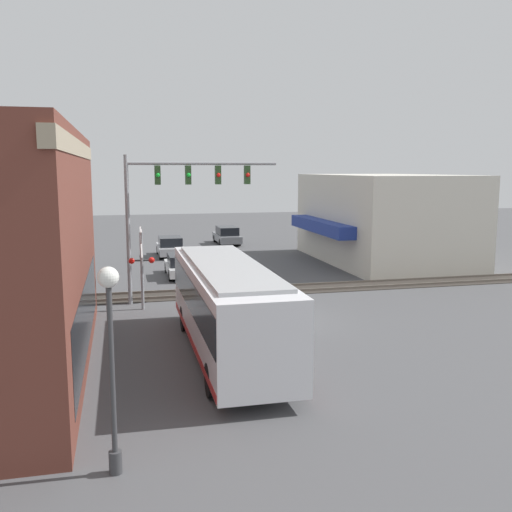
% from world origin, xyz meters
% --- Properties ---
extents(ground_plane, '(120.00, 120.00, 0.00)m').
position_xyz_m(ground_plane, '(0.00, 0.00, 0.00)').
color(ground_plane, '#4C4C4F').
extents(shop_building, '(13.91, 9.23, 6.06)m').
position_xyz_m(shop_building, '(13.64, -11.48, 3.02)').
color(shop_building, beige).
rests_on(shop_building, ground).
extents(city_bus, '(10.94, 2.59, 3.23)m').
position_xyz_m(city_bus, '(-3.93, 2.80, 1.78)').
color(city_bus, silver).
rests_on(city_bus, ground).
extents(traffic_signal_gantry, '(0.42, 7.33, 7.11)m').
position_xyz_m(traffic_signal_gantry, '(4.55, 3.66, 5.36)').
color(traffic_signal_gantry, gray).
rests_on(traffic_signal_gantry, ground).
extents(crossing_signal, '(1.41, 1.18, 3.81)m').
position_xyz_m(crossing_signal, '(3.34, 5.44, 2.30)').
color(crossing_signal, gray).
rests_on(crossing_signal, ground).
extents(streetlamp, '(0.44, 0.44, 4.49)m').
position_xyz_m(streetlamp, '(-11.20, 6.59, 2.69)').
color(streetlamp, '#38383A').
rests_on(streetlamp, ground).
extents(rail_track_near, '(2.60, 60.00, 0.15)m').
position_xyz_m(rail_track_near, '(6.00, 0.00, 0.03)').
color(rail_track_near, '#332D28').
rests_on(rail_track_near, ground).
extents(parked_car_white, '(4.46, 1.82, 1.37)m').
position_xyz_m(parked_car_white, '(11.13, 2.80, 0.64)').
color(parked_car_white, silver).
rests_on(parked_car_white, ground).
extents(parked_car_silver, '(4.25, 1.82, 1.49)m').
position_xyz_m(parked_car_silver, '(19.41, 2.80, 0.68)').
color(parked_car_silver, '#B7B7BC').
rests_on(parked_car_silver, ground).
extents(parked_car_grey, '(4.75, 1.82, 1.54)m').
position_xyz_m(parked_car_grey, '(25.35, -2.60, 0.71)').
color(parked_car_grey, slate).
rests_on(parked_car_grey, ground).
extents(pedestrian_near_bus, '(0.34, 0.34, 1.81)m').
position_xyz_m(pedestrian_near_bus, '(-0.89, 0.77, 0.93)').
color(pedestrian_near_bus, '#473828').
rests_on(pedestrian_near_bus, ground).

